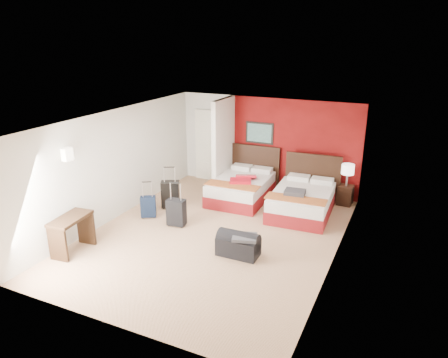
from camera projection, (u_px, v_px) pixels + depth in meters
The scene contains 17 objects.
ground at pixel (214, 235), 8.95m from camera, with size 6.50×6.50×0.00m, color tan.
room_walls at pixel (188, 155), 10.31m from camera, with size 5.02×6.52×2.50m.
red_accent_panel at pixel (294, 147), 11.01m from camera, with size 3.50×0.04×2.50m, color maroon.
partition_wall at pixel (224, 146), 11.17m from camera, with size 0.12×1.20×2.50m, color silver.
entry_door at pixel (209, 146), 12.05m from camera, with size 0.82×0.06×2.05m, color silver.
bed_left at pixel (241, 189), 10.79m from camera, with size 1.31×1.88×0.56m, color silver.
bed_right at pixel (302, 202), 9.94m from camera, with size 1.33×1.90×0.57m, color white.
red_suitcase_open at pixel (243, 179), 10.56m from camera, with size 0.52×0.72×0.09m, color #B70F1F.
jacket_bundle at pixel (295, 192), 9.61m from camera, with size 0.46×0.37×0.11m, color #3A3A3F.
nightstand at pixel (345, 195), 10.50m from camera, with size 0.35×0.35×0.49m, color black.
table_lamp at pixel (347, 175), 10.33m from camera, with size 0.31×0.31×0.55m, color white.
suitcase_black at pixel (170, 195), 10.26m from camera, with size 0.43×0.27×0.65m, color black.
suitcase_charcoal at pixel (176, 213), 9.31m from camera, with size 0.40×0.25×0.59m, color black.
suitcase_navy at pixel (148, 208), 9.75m from camera, with size 0.35×0.21×0.48m, color #101B32.
duffel_bag at pixel (238, 246), 8.09m from camera, with size 0.80×0.43×0.41m, color black.
jacket_draped at pixel (245, 237), 7.91m from camera, with size 0.45×0.38×0.06m, color #3A3B40.
desk at pixel (72, 235), 8.16m from camera, with size 0.45×0.89×0.75m, color black.
Camera 1 is at (3.58, -7.22, 4.08)m, focal length 33.61 mm.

